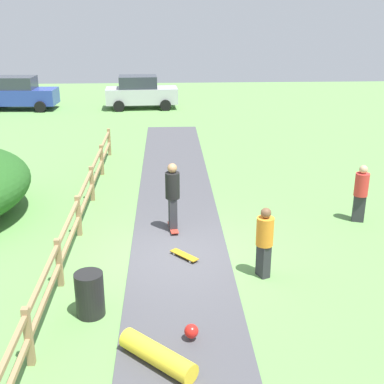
{
  "coord_description": "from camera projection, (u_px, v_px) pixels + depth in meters",
  "views": [
    {
      "loc": [
        -0.25,
        -10.95,
        5.65
      ],
      "look_at": [
        0.39,
        1.72,
        1.0
      ],
      "focal_mm": 47.03,
      "sensor_mm": 36.0,
      "label": 1
    }
  ],
  "objects": [
    {
      "name": "bystander_orange",
      "position": [
        264.0,
        239.0,
        10.98
      ],
      "size": [
        0.49,
        0.49,
        1.64
      ],
      "color": "#2D2D33",
      "rests_on": "ground_plane"
    },
    {
      "name": "asphalt_path",
      "position": [
        179.0,
        255.0,
        12.22
      ],
      "size": [
        2.4,
        28.0,
        0.02
      ],
      "primitive_type": "cube",
      "color": "#47474C",
      "rests_on": "ground_plane"
    },
    {
      "name": "trash_bin",
      "position": [
        90.0,
        294.0,
        9.71
      ],
      "size": [
        0.56,
        0.56,
        0.9
      ],
      "primitive_type": "cylinder",
      "color": "black",
      "rests_on": "ground_plane"
    },
    {
      "name": "skater_fallen",
      "position": [
        160.0,
        353.0,
        8.44
      ],
      "size": [
        1.4,
        1.42,
        0.36
      ],
      "color": "yellow",
      "rests_on": "asphalt_path"
    },
    {
      "name": "bystander_red",
      "position": [
        361.0,
        191.0,
        13.88
      ],
      "size": [
        0.47,
        0.47,
        1.64
      ],
      "color": "#2D2D33",
      "rests_on": "ground_plane"
    },
    {
      "name": "ground_plane",
      "position": [
        179.0,
        255.0,
        12.23
      ],
      "size": [
        60.0,
        60.0,
        0.0
      ],
      "primitive_type": "plane",
      "color": "#60934C"
    },
    {
      "name": "skateboard_loose",
      "position": [
        184.0,
        255.0,
        12.03
      ],
      "size": [
        0.68,
        0.73,
        0.08
      ],
      "color": "#BF8C19",
      "rests_on": "asphalt_path"
    },
    {
      "name": "parked_car_blue",
      "position": [
        19.0,
        93.0,
        29.45
      ],
      "size": [
        4.27,
        2.14,
        1.92
      ],
      "color": "#283D99",
      "rests_on": "ground_plane"
    },
    {
      "name": "parked_car_silver",
      "position": [
        141.0,
        92.0,
        29.79
      ],
      "size": [
        4.29,
        2.19,
        1.92
      ],
      "color": "#B7B7BC",
      "rests_on": "ground_plane"
    },
    {
      "name": "skater_riding",
      "position": [
        173.0,
        193.0,
        13.21
      ],
      "size": [
        0.42,
        0.82,
        1.87
      ],
      "color": "#B23326",
      "rests_on": "asphalt_path"
    },
    {
      "name": "wooden_fence",
      "position": [
        69.0,
        232.0,
        11.87
      ],
      "size": [
        0.12,
        18.12,
        1.1
      ],
      "color": "#997A51",
      "rests_on": "ground_plane"
    }
  ]
}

